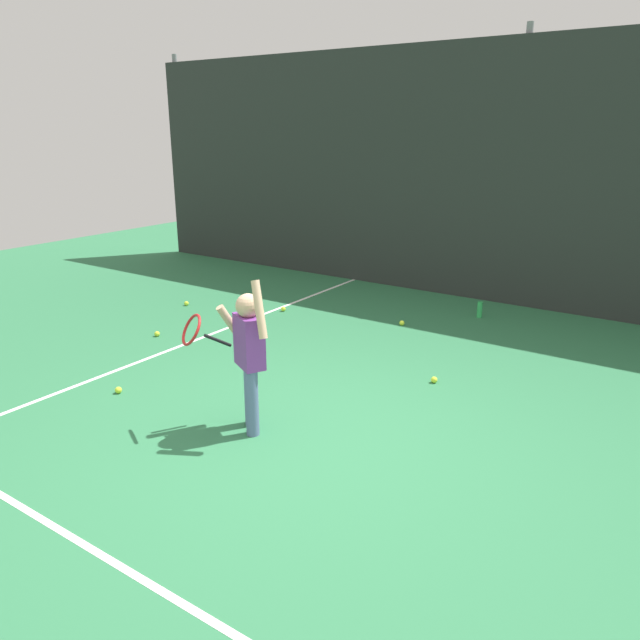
% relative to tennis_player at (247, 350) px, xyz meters
% --- Properties ---
extents(ground_plane, '(20.00, 20.00, 0.00)m').
position_rel_tennis_player_xyz_m(ground_plane, '(0.50, 0.16, -0.73)').
color(ground_plane, '#2D7247').
extents(court_line_baseline, '(9.00, 0.05, 0.00)m').
position_rel_tennis_player_xyz_m(court_line_baseline, '(0.50, -1.74, -0.72)').
color(court_line_baseline, white).
rests_on(court_line_baseline, ground).
extents(court_line_sideline, '(0.05, 9.00, 0.00)m').
position_rel_tennis_player_xyz_m(court_line_sideline, '(-2.04, 1.16, -0.72)').
color(court_line_sideline, white).
rests_on(court_line_sideline, ground).
extents(back_fence_windscreen, '(13.58, 0.08, 3.63)m').
position_rel_tennis_player_xyz_m(back_fence_windscreen, '(0.50, 5.11, 1.09)').
color(back_fence_windscreen, '#282D2B').
rests_on(back_fence_windscreen, ground).
extents(fence_post_0, '(0.09, 0.09, 3.78)m').
position_rel_tennis_player_xyz_m(fence_post_0, '(-6.14, 5.17, 1.16)').
color(fence_post_0, slate).
rests_on(fence_post_0, ground).
extents(fence_post_1, '(0.09, 0.09, 3.78)m').
position_rel_tennis_player_xyz_m(fence_post_1, '(0.50, 5.17, 1.16)').
color(fence_post_1, slate).
rests_on(fence_post_1, ground).
extents(tennis_player, '(0.88, 0.55, 1.35)m').
position_rel_tennis_player_xyz_m(tennis_player, '(0.00, 0.00, 0.00)').
color(tennis_player, slate).
rests_on(tennis_player, ground).
extents(water_bottle, '(0.07, 0.07, 0.22)m').
position_rel_tennis_player_xyz_m(water_bottle, '(0.48, 4.22, -0.62)').
color(water_bottle, green).
rests_on(water_bottle, ground).
extents(tennis_ball_1, '(0.07, 0.07, 0.07)m').
position_rel_tennis_player_xyz_m(tennis_ball_1, '(-2.53, 1.20, -0.69)').
color(tennis_ball_1, '#CCE033').
rests_on(tennis_ball_1, ground).
extents(tennis_ball_3, '(0.07, 0.07, 0.07)m').
position_rel_tennis_player_xyz_m(tennis_ball_3, '(-1.90, 2.93, -0.69)').
color(tennis_ball_3, '#CCE033').
rests_on(tennis_ball_3, ground).
extents(tennis_ball_4, '(0.07, 0.07, 0.07)m').
position_rel_tennis_player_xyz_m(tennis_ball_4, '(-3.23, 2.36, -0.69)').
color(tennis_ball_4, '#CCE033').
rests_on(tennis_ball_4, ground).
extents(tennis_ball_5, '(0.07, 0.07, 0.07)m').
position_rel_tennis_player_xyz_m(tennis_ball_5, '(-0.23, 3.30, -0.69)').
color(tennis_ball_5, '#CCE033').
rests_on(tennis_ball_5, ground).
extents(tennis_ball_6, '(0.07, 0.07, 0.07)m').
position_rel_tennis_player_xyz_m(tennis_ball_6, '(-1.54, -0.16, -0.69)').
color(tennis_ball_6, '#CCE033').
rests_on(tennis_ball_6, ground).
extents(tennis_ball_7, '(0.07, 0.07, 0.07)m').
position_rel_tennis_player_xyz_m(tennis_ball_7, '(0.90, 1.81, -0.69)').
color(tennis_ball_7, '#CCE033').
rests_on(tennis_ball_7, ground).
extents(tennis_ball_8, '(0.07, 0.07, 0.07)m').
position_rel_tennis_player_xyz_m(tennis_ball_8, '(-2.14, 2.55, -0.69)').
color(tennis_ball_8, '#CCE033').
rests_on(tennis_ball_8, ground).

